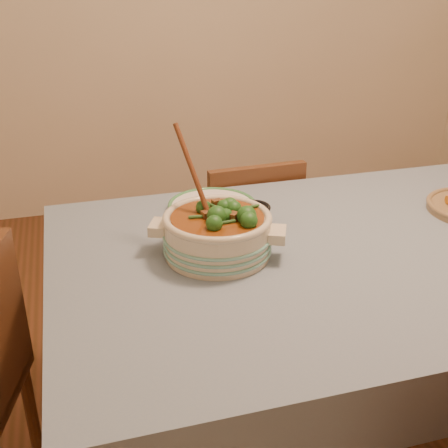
{
  "coord_description": "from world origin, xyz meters",
  "views": [
    {
      "loc": [
        -0.74,
        -1.26,
        1.49
      ],
      "look_at": [
        -0.37,
        0.03,
        0.86
      ],
      "focal_mm": 45.0,
      "sensor_mm": 36.0,
      "label": 1
    }
  ],
  "objects_px": {
    "white_plate": "(212,206)",
    "chair_far": "(247,241)",
    "stew_casserole": "(217,230)",
    "condiment_bowl": "(253,214)",
    "dining_table": "(348,274)"
  },
  "relations": [
    {
      "from": "white_plate",
      "to": "chair_far",
      "type": "relative_size",
      "value": 0.45
    },
    {
      "from": "stew_casserole",
      "to": "white_plate",
      "type": "bearing_deg",
      "value": 77.6
    },
    {
      "from": "white_plate",
      "to": "condiment_bowl",
      "type": "xyz_separation_m",
      "value": [
        0.09,
        -0.13,
        0.02
      ]
    },
    {
      "from": "dining_table",
      "to": "chair_far",
      "type": "relative_size",
      "value": 2.07
    },
    {
      "from": "stew_casserole",
      "to": "white_plate",
      "type": "height_order",
      "value": "stew_casserole"
    },
    {
      "from": "white_plate",
      "to": "chair_far",
      "type": "distance_m",
      "value": 0.49
    },
    {
      "from": "condiment_bowl",
      "to": "chair_far",
      "type": "distance_m",
      "value": 0.57
    },
    {
      "from": "white_plate",
      "to": "chair_far",
      "type": "bearing_deg",
      "value": 54.18
    },
    {
      "from": "stew_casserole",
      "to": "condiment_bowl",
      "type": "distance_m",
      "value": 0.24
    },
    {
      "from": "chair_far",
      "to": "stew_casserole",
      "type": "bearing_deg",
      "value": 62.0
    },
    {
      "from": "condiment_bowl",
      "to": "chair_far",
      "type": "bearing_deg",
      "value": 73.37
    },
    {
      "from": "dining_table",
      "to": "stew_casserole",
      "type": "xyz_separation_m",
      "value": [
        -0.38,
        0.05,
        0.17
      ]
    },
    {
      "from": "dining_table",
      "to": "white_plate",
      "type": "height_order",
      "value": "white_plate"
    },
    {
      "from": "white_plate",
      "to": "chair_far",
      "type": "xyz_separation_m",
      "value": [
        0.23,
        0.31,
        -0.31
      ]
    },
    {
      "from": "white_plate",
      "to": "condiment_bowl",
      "type": "distance_m",
      "value": 0.16
    }
  ]
}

